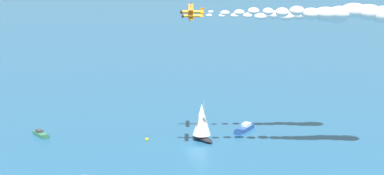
# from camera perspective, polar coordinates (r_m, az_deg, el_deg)

# --- Properties ---
(ground_plane) EXTENTS (2000.00, 2000.00, 0.00)m
(ground_plane) POSITION_cam_1_polar(r_m,az_deg,el_deg) (171.64, -0.01, -6.42)
(ground_plane) COLOR #1E517A
(motorboat_far_stbd) EXTENTS (9.01, 3.08, 2.56)m
(motorboat_far_stbd) POSITION_cam_1_polar(r_m,az_deg,el_deg) (191.11, -15.20, -4.69)
(motorboat_far_stbd) COLOR #33704C
(motorboat_far_stbd) RESTS_ON ground_plane
(motorboat_inshore) EXTENTS (5.77, 11.20, 3.15)m
(motorboat_inshore) POSITION_cam_1_polar(r_m,az_deg,el_deg) (191.01, 5.32, -4.26)
(motorboat_inshore) COLOR #23478C
(motorboat_inshore) RESTS_ON ground_plane
(sailboat_offshore) EXTENTS (10.89, 6.70, 13.60)m
(sailboat_offshore) POSITION_cam_1_polar(r_m,az_deg,el_deg) (179.31, 1.01, -3.52)
(sailboat_offshore) COLOR black
(sailboat_offshore) RESTS_ON ground_plane
(marker_buoy) EXTENTS (1.10, 1.10, 2.10)m
(marker_buoy) POSITION_cam_1_polar(r_m,az_deg,el_deg) (181.13, -4.65, -5.32)
(marker_buoy) COLOR yellow
(marker_buoy) RESTS_ON ground_plane
(biplane_lead) EXTENTS (6.44, 6.62, 3.67)m
(biplane_lead) POSITION_cam_1_polar(r_m,az_deg,el_deg) (154.29, -0.12, 7.83)
(biplane_lead) COLOR orange
(wingwalker_lead) EXTENTS (1.15, 1.08, 1.53)m
(wingwalker_lead) POSITION_cam_1_polar(r_m,az_deg,el_deg) (153.76, -0.12, 8.60)
(wingwalker_lead) COLOR #1E4CB2
(smoke_trail_lead) EXTENTS (38.11, 40.56, 6.24)m
(smoke_trail_lead) POSITION_cam_1_polar(r_m,az_deg,el_deg) (159.81, 15.46, 7.43)
(smoke_trail_lead) COLOR silver
(biplane_wingman) EXTENTS (6.44, 6.62, 3.67)m
(biplane_wingman) POSITION_cam_1_polar(r_m,az_deg,el_deg) (172.06, -0.07, 7.41)
(biplane_wingman) COLOR orange
(wingwalker_wingman) EXTENTS (0.73, 0.69, 1.79)m
(wingwalker_wingman) POSITION_cam_1_polar(r_m,az_deg,el_deg) (171.51, -0.08, 8.12)
(wingwalker_wingman) COLOR black
(smoke_trail_wingman) EXTENTS (32.64, 34.72, 5.01)m
(smoke_trail_wingman) POSITION_cam_1_polar(r_m,az_deg,el_deg) (175.88, 11.99, 7.25)
(smoke_trail_wingman) COLOR silver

